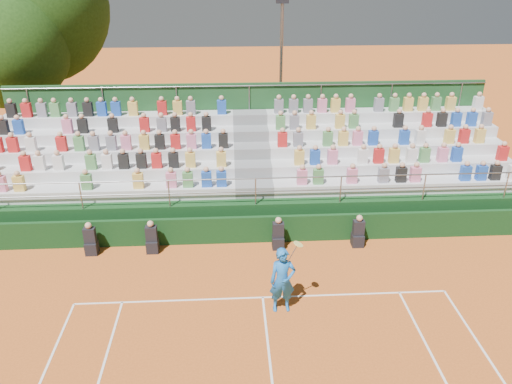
{
  "coord_description": "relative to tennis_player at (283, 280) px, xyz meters",
  "views": [
    {
      "loc": [
        -0.88,
        -11.94,
        9.15
      ],
      "look_at": [
        0.0,
        3.5,
        1.8
      ],
      "focal_mm": 35.0,
      "sensor_mm": 36.0,
      "label": 1
    }
  ],
  "objects": [
    {
      "name": "ground",
      "position": [
        -0.51,
        0.56,
        -0.99
      ],
      "size": [
        90.0,
        90.0,
        0.0
      ],
      "primitive_type": "plane",
      "color": "#C85E21",
      "rests_on": "ground"
    },
    {
      "name": "courtside_wall",
      "position": [
        -0.51,
        3.76,
        -0.49
      ],
      "size": [
        20.0,
        0.15,
        1.0
      ],
      "primitive_type": "cube",
      "color": "black",
      "rests_on": "ground"
    },
    {
      "name": "line_officials",
      "position": [
        -1.75,
        3.31,
        -0.52
      ],
      "size": [
        9.49,
        0.4,
        1.19
      ],
      "color": "black",
      "rests_on": "ground"
    },
    {
      "name": "grandstand",
      "position": [
        -0.51,
        7.0,
        0.1
      ],
      "size": [
        20.0,
        5.2,
        4.4
      ],
      "color": "black",
      "rests_on": "ground"
    },
    {
      "name": "tennis_player",
      "position": [
        0.0,
        0.0,
        0.0
      ],
      "size": [
        0.91,
        0.51,
        2.22
      ],
      "color": "blue",
      "rests_on": "ground"
    },
    {
      "name": "tree_west",
      "position": [
        -11.47,
        12.54,
        4.52
      ],
      "size": [
        5.84,
        5.84,
        8.45
      ],
      "color": "#392414",
      "rests_on": "ground"
    },
    {
      "name": "tree_east",
      "position": [
        -10.7,
        14.77,
        5.86
      ],
      "size": [
        7.19,
        7.19,
        10.46
      ],
      "color": "#392414",
      "rests_on": "ground"
    },
    {
      "name": "floodlight_mast",
      "position": [
        1.3,
        13.7,
        3.39
      ],
      "size": [
        0.6,
        0.25,
        7.45
      ],
      "color": "gray",
      "rests_on": "ground"
    }
  ]
}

